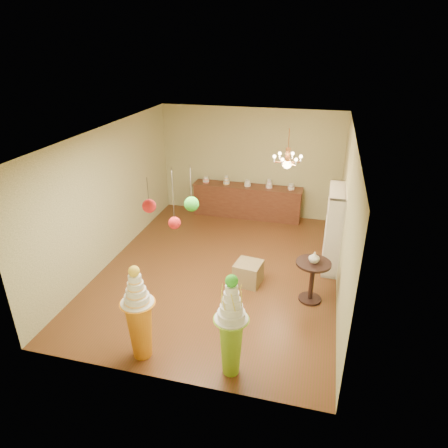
% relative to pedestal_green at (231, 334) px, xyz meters
% --- Properties ---
extents(floor, '(6.50, 6.50, 0.00)m').
position_rel_pedestal_green_xyz_m(floor, '(-0.94, 2.85, -0.72)').
color(floor, '#553017').
rests_on(floor, ground).
extents(ceiling, '(6.50, 6.50, 0.00)m').
position_rel_pedestal_green_xyz_m(ceiling, '(-0.94, 2.85, 2.28)').
color(ceiling, silver).
rests_on(ceiling, ground).
extents(wall_back, '(5.00, 0.04, 3.00)m').
position_rel_pedestal_green_xyz_m(wall_back, '(-0.94, 6.10, 0.78)').
color(wall_back, tan).
rests_on(wall_back, ground).
extents(wall_front, '(5.00, 0.04, 3.00)m').
position_rel_pedestal_green_xyz_m(wall_front, '(-0.94, -0.40, 0.78)').
color(wall_front, tan).
rests_on(wall_front, ground).
extents(wall_left, '(0.04, 6.50, 3.00)m').
position_rel_pedestal_green_xyz_m(wall_left, '(-3.44, 2.85, 0.78)').
color(wall_left, tan).
rests_on(wall_left, ground).
extents(wall_right, '(0.04, 6.50, 3.00)m').
position_rel_pedestal_green_xyz_m(wall_right, '(1.56, 2.85, 0.78)').
color(wall_right, tan).
rests_on(wall_right, ground).
extents(pedestal_green, '(0.51, 0.51, 1.73)m').
position_rel_pedestal_green_xyz_m(pedestal_green, '(0.00, 0.00, 0.00)').
color(pedestal_green, '#85B828').
rests_on(pedestal_green, floor).
extents(pedestal_orange, '(0.66, 0.66, 1.65)m').
position_rel_pedestal_green_xyz_m(pedestal_orange, '(-1.46, -0.00, -0.06)').
color(pedestal_orange, orange).
rests_on(pedestal_orange, floor).
extents(burlap_riser, '(0.59, 0.59, 0.47)m').
position_rel_pedestal_green_xyz_m(burlap_riser, '(-0.22, 2.46, -0.49)').
color(burlap_riser, olive).
rests_on(burlap_riser, floor).
extents(sideboard, '(3.04, 0.54, 1.16)m').
position_rel_pedestal_green_xyz_m(sideboard, '(-0.94, 5.82, -0.24)').
color(sideboard, '#542A1A').
rests_on(sideboard, floor).
extents(shelving_unit, '(0.33, 1.20, 1.80)m').
position_rel_pedestal_green_xyz_m(shelving_unit, '(1.40, 3.65, 0.18)').
color(shelving_unit, beige).
rests_on(shelving_unit, floor).
extents(round_table, '(0.86, 0.86, 0.84)m').
position_rel_pedestal_green_xyz_m(round_table, '(1.06, 2.18, -0.18)').
color(round_table, black).
rests_on(round_table, floor).
extents(vase, '(0.23, 0.23, 0.21)m').
position_rel_pedestal_green_xyz_m(vase, '(1.06, 2.18, 0.23)').
color(vase, beige).
rests_on(vase, round_table).
extents(pom_red_left, '(0.19, 0.19, 0.97)m').
position_rel_pedestal_green_xyz_m(pom_red_left, '(-1.02, 0.58, 1.41)').
color(pom_red_left, '#3F362D').
rests_on(pom_red_left, ceiling).
extents(pom_green_mid, '(0.22, 0.22, 0.73)m').
position_rel_pedestal_green_xyz_m(pom_green_mid, '(-0.80, 0.76, 1.67)').
color(pom_green_mid, '#3F362D').
rests_on(pom_green_mid, ceiling).
extents(pom_red_right, '(0.19, 0.19, 0.49)m').
position_rel_pedestal_green_xyz_m(pom_red_right, '(-1.16, 0.05, 1.88)').
color(pom_red_right, '#3F362D').
rests_on(pom_red_right, ceiling).
extents(chandelier, '(0.76, 0.76, 0.85)m').
position_rel_pedestal_green_xyz_m(chandelier, '(0.31, 3.65, 1.58)').
color(chandelier, '#C57945').
rests_on(chandelier, ceiling).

